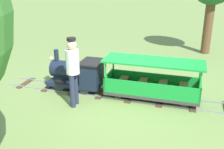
{
  "coord_description": "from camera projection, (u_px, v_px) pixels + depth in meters",
  "views": [
    {
      "loc": [
        -5.96,
        -1.54,
        2.93
      ],
      "look_at": [
        0.0,
        0.26,
        0.55
      ],
      "focal_mm": 42.92,
      "sensor_mm": 36.0,
      "label": 1
    }
  ],
  "objects": [
    {
      "name": "ground_plane",
      "position": [
        122.0,
        96.0,
        6.79
      ],
      "size": [
        60.0,
        60.0,
        0.0
      ],
      "primitive_type": "plane",
      "color": "#75934C"
    },
    {
      "name": "conductor_person",
      "position": [
        73.0,
        67.0,
        5.98
      ],
      "size": [
        0.3,
        0.3,
        1.62
      ],
      "color": "#282D47",
      "rests_on": "ground_plane"
    },
    {
      "name": "track",
      "position": [
        116.0,
        94.0,
        6.83
      ],
      "size": [
        0.75,
        6.05,
        0.04
      ],
      "color": "gray",
      "rests_on": "ground_plane"
    },
    {
      "name": "locomotive",
      "position": [
        78.0,
        73.0,
        6.94
      ],
      "size": [
        0.71,
        1.45,
        1.03
      ],
      "color": "#192338",
      "rests_on": "ground_plane"
    },
    {
      "name": "passenger_car",
      "position": [
        152.0,
        84.0,
        6.44
      ],
      "size": [
        0.81,
        2.35,
        0.97
      ],
      "color": "#3F3F3F",
      "rests_on": "ground_plane"
    }
  ]
}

